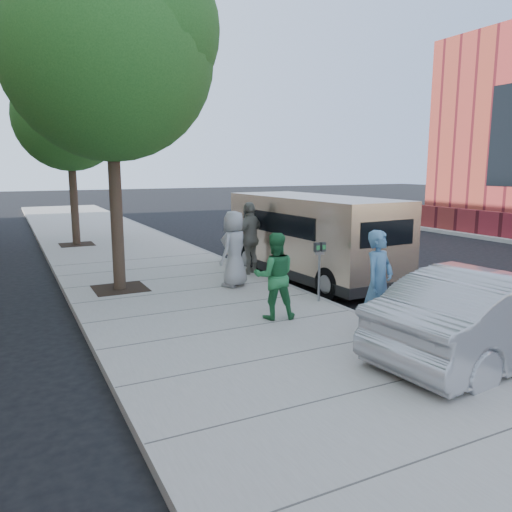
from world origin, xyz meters
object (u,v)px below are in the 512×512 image
Objects in this scene: tree_far at (70,112)px; person_officer at (379,283)px; person_green_shirt at (275,276)px; person_striped_polo at (250,238)px; parking_meter at (320,259)px; tree_near at (110,46)px; person_gray_shirt at (234,249)px; van at (310,236)px; sedan at (496,315)px.

person_officer is (3.23, -12.83, -3.84)m from tree_far.
person_striped_polo reaches higher than person_green_shirt.
parking_meter is 3.20m from person_striped_polo.
tree_far is 13.78m from person_officer.
tree_near is 4.17× the size of person_gray_shirt.
tree_far is 3.38× the size of person_striped_polo.
person_officer reaches higher than parking_meter.
tree_near is 1.16× the size of tree_far.
person_striped_polo is at bearing -90.20° from person_green_shirt.
parking_meter is 2.81m from van.
person_green_shirt is (-1.15, 1.56, -0.08)m from person_officer.
tree_near is 6.23m from person_green_shirt.
person_officer is 0.93× the size of person_striped_polo.
parking_meter is 3.78m from sedan.
person_green_shirt is at bearing -79.54° from tree_far.
parking_meter is at bearing 5.23° from sedan.
person_officer is 1.10× the size of person_green_shirt.
person_officer is (-1.03, 1.50, 0.31)m from sedan.
tree_near is at bearing 102.48° from person_officer.
person_striped_polo is (-0.05, 3.20, 0.04)m from parking_meter.
person_gray_shirt is at bearing -73.93° from tree_far.
person_officer is at bearing 145.74° from person_green_shirt.
tree_far is at bearing -108.91° from person_gray_shirt.
person_striped_polo is (3.45, -7.44, -3.77)m from tree_far.
tree_near is 5.62m from person_striped_polo.
sedan is (4.25, -6.73, -4.81)m from tree_near.
tree_near is 9.30m from sedan.
tree_near is at bearing -90.00° from tree_far.
person_officer reaches higher than person_green_shirt.
person_gray_shirt is (-0.76, 4.26, 0.01)m from person_officer.
person_officer is at bearing -112.21° from van.
tree_near is at bearing -40.95° from person_green_shirt.
person_gray_shirt is (-1.04, 2.07, -0.01)m from parking_meter.
van reaches higher than person_gray_shirt.
van is at bearing 124.50° from person_striped_polo.
sedan is at bearing 72.24° from person_gray_shirt.
tree_near is 6.56m from van.
person_gray_shirt is at bearing 10.96° from sedan.
parking_meter is 0.66× the size of person_striped_polo.
person_gray_shirt is at bearing -21.46° from tree_near.
person_gray_shirt is 1.50m from person_striped_polo.
tree_far is 9.03m from person_striped_polo.
tree_far reaches higher than parking_meter.
tree_near is at bearing -56.43° from person_gray_shirt.
person_striped_polo reaches higher than person_officer.
tree_far reaches higher than person_green_shirt.
van is 3.40× the size of person_officer.
parking_meter is at bearing -40.96° from tree_near.
person_striped_polo is at bearing 88.09° from parking_meter.
sedan is at bearing -57.71° from tree_near.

